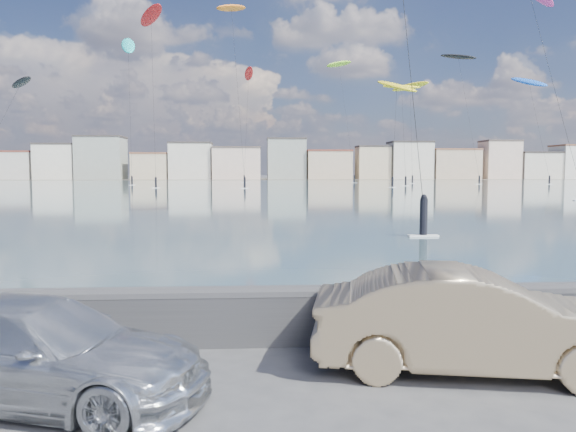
{
  "coord_description": "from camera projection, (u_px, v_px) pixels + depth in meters",
  "views": [
    {
      "loc": [
        0.36,
        -7.06,
        3.1
      ],
      "look_at": [
        1.0,
        4.0,
        2.2
      ],
      "focal_mm": 35.0,
      "sensor_mm": 36.0,
      "label": 1
    }
  ],
  "objects": [
    {
      "name": "kitesurfer_8",
      "position": [
        21.0,
        83.0,
        100.15
      ],
      "size": [
        7.7,
        19.28,
        19.98
      ],
      "color": "black",
      "rests_on": "ground"
    },
    {
      "name": "kitesurfer_13",
      "position": [
        402.0,
        88.0,
        120.96
      ],
      "size": [
        8.42,
        13.96,
        22.0
      ],
      "color": "yellow",
      "rests_on": "ground"
    },
    {
      "name": "kitesurfer_2",
      "position": [
        339.0,
        66.0,
        144.51
      ],
      "size": [
        7.92,
        11.62,
        32.15
      ],
      "color": "#8CD826",
      "rests_on": "ground"
    },
    {
      "name": "car_silver",
      "position": [
        37.0,
        351.0,
        7.51
      ],
      "size": [
        5.09,
        3.13,
        1.38
      ],
      "primitive_type": "imported",
      "rotation": [
        0.0,
        0.0,
        1.3
      ],
      "color": "silver",
      "rests_on": "ground"
    },
    {
      "name": "seawall",
      "position": [
        236.0,
        314.0,
        9.9
      ],
      "size": [
        400.0,
        0.36,
        1.08
      ],
      "color": "#28282B",
      "rests_on": "ground"
    },
    {
      "name": "kitesurfer_5",
      "position": [
        128.0,
        47.0,
        128.64
      ],
      "size": [
        6.77,
        19.46,
        35.05
      ],
      "color": "#19BFBF",
      "rests_on": "ground"
    },
    {
      "name": "kitesurfer_10",
      "position": [
        151.0,
        18.0,
        105.32
      ],
      "size": [
        7.04,
        15.07,
        34.11
      ],
      "color": "red",
      "rests_on": "ground"
    },
    {
      "name": "kitesurfer_0",
      "position": [
        232.0,
        11.0,
        108.47
      ],
      "size": [
        7.18,
        19.39,
        36.1
      ],
      "color": "orange",
      "rests_on": "ground"
    },
    {
      "name": "car_champagne",
      "position": [
        472.0,
        321.0,
        8.6
      ],
      "size": [
        5.06,
        2.53,
        1.59
      ],
      "primitive_type": "imported",
      "rotation": [
        0.0,
        0.0,
        1.39
      ],
      "color": "tan",
      "rests_on": "ground"
    },
    {
      "name": "kitesurfer_9",
      "position": [
        458.0,
        58.0,
        135.8
      ],
      "size": [
        8.61,
        17.62,
        32.11
      ],
      "color": "black",
      "rests_on": "ground"
    },
    {
      "name": "far_buildings",
      "position": [
        258.0,
        162.0,
        191.92
      ],
      "size": [
        240.79,
        13.26,
        14.6
      ],
      "color": "#CCB293",
      "rests_on": "ground"
    },
    {
      "name": "kitesurfer_17",
      "position": [
        397.0,
        88.0,
        106.71
      ],
      "size": [
        8.08,
        10.5,
        21.06
      ],
      "color": "yellow",
      "rests_on": "ground"
    },
    {
      "name": "far_shore_strip",
      "position": [
        255.0,
        179.0,
        206.26
      ],
      "size": [
        500.0,
        60.0,
        0.0
      ],
      "primitive_type": "cube",
      "color": "#4C473D",
      "rests_on": "ground"
    },
    {
      "name": "ground",
      "position": [
        229.0,
        411.0,
        7.26
      ],
      "size": [
        700.0,
        700.0,
        0.0
      ],
      "primitive_type": "plane",
      "color": "#333335",
      "rests_on": "ground"
    },
    {
      "name": "kitesurfer_3",
      "position": [
        410.0,
        87.0,
        140.06
      ],
      "size": [
        9.26,
        14.7,
        25.29
      ],
      "color": "yellow",
      "rests_on": "ground"
    },
    {
      "name": "bay_water",
      "position": [
        253.0,
        188.0,
        98.3
      ],
      "size": [
        500.0,
        177.0,
        0.0
      ],
      "primitive_type": "cube",
      "color": "#355762",
      "rests_on": "ground"
    },
    {
      "name": "kitesurfer_6",
      "position": [
        529.0,
        83.0,
        133.63
      ],
      "size": [
        7.47,
        16.1,
        26.55
      ],
      "color": "blue",
      "rests_on": "ground"
    },
    {
      "name": "kitesurfer_14",
      "position": [
        249.0,
        76.0,
        150.46
      ],
      "size": [
        3.51,
        16.89,
        30.99
      ],
      "color": "red",
      "rests_on": "ground"
    }
  ]
}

